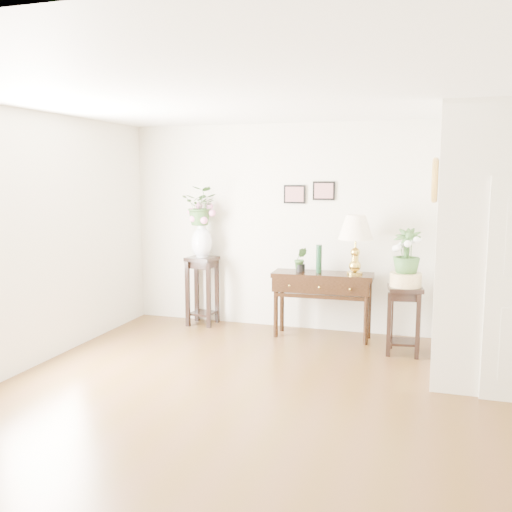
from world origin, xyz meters
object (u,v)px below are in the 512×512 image
at_px(table_lamp, 355,247).
at_px(plant_stand_b, 404,320).
at_px(plant_stand_a, 202,291).
at_px(console_table, 322,305).

xyz_separation_m(table_lamp, plant_stand_b, (0.65, -0.38, -0.80)).
bearing_deg(plant_stand_a, plant_stand_b, -10.76).
distance_m(plant_stand_a, plant_stand_b, 2.85).
relative_size(table_lamp, plant_stand_a, 0.79).
relative_size(table_lamp, plant_stand_b, 0.94).
distance_m(table_lamp, plant_stand_a, 2.28).
relative_size(console_table, plant_stand_a, 1.33).
bearing_deg(plant_stand_a, console_table, -4.95).
xyz_separation_m(console_table, plant_stand_b, (1.05, -0.38, -0.02)).
distance_m(console_table, table_lamp, 0.88).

